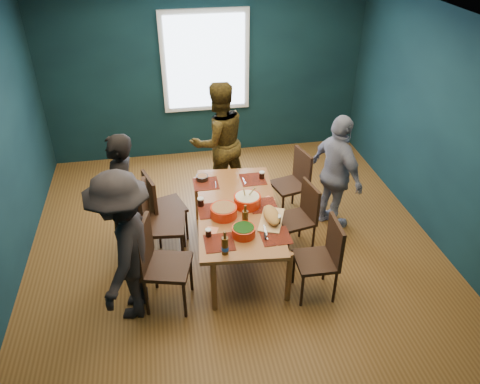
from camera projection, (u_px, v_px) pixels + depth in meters
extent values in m
cube|color=brown|center=(233.00, 241.00, 5.94)|extent=(5.00, 5.00, 0.01)
cube|color=silver|center=(231.00, 20.00, 4.48)|extent=(5.00, 5.00, 0.01)
cube|color=#103036|center=(438.00, 129.00, 5.58)|extent=(0.01, 5.00, 2.70)
cube|color=#103036|center=(206.00, 74.00, 7.28)|extent=(5.00, 0.01, 2.70)
cube|color=#103036|center=(293.00, 314.00, 3.14)|extent=(5.00, 0.01, 2.70)
cube|color=white|center=(205.00, 62.00, 7.14)|extent=(1.35, 0.06, 1.55)
cube|color=brown|center=(238.00, 210.00, 5.36)|extent=(1.07, 1.88, 0.05)
cylinder|color=brown|center=(214.00, 287.00, 4.80)|extent=(0.06, 0.06, 0.64)
cylinder|color=brown|center=(289.00, 277.00, 4.92)|extent=(0.06, 0.06, 0.64)
cylinder|color=brown|center=(197.00, 199.00, 6.18)|extent=(0.06, 0.06, 0.64)
cylinder|color=brown|center=(256.00, 193.00, 6.30)|extent=(0.06, 0.06, 0.64)
cube|color=black|center=(167.00, 207.00, 5.79)|extent=(0.53, 0.53, 0.04)
cube|color=black|center=(150.00, 194.00, 5.58)|extent=(0.16, 0.41, 0.46)
cylinder|color=black|center=(159.00, 234.00, 5.72)|extent=(0.03, 0.03, 0.43)
cylinder|color=black|center=(187.00, 225.00, 5.86)|extent=(0.03, 0.03, 0.43)
cylinder|color=black|center=(150.00, 218.00, 5.98)|extent=(0.03, 0.03, 0.43)
cylinder|color=black|center=(176.00, 211.00, 6.13)|extent=(0.03, 0.03, 0.43)
cube|color=black|center=(165.00, 225.00, 5.40)|extent=(0.51, 0.51, 0.04)
cube|color=black|center=(144.00, 206.00, 5.24)|extent=(0.10, 0.46, 0.51)
cylinder|color=black|center=(148.00, 254.00, 5.36)|extent=(0.04, 0.04, 0.47)
cylinder|color=black|center=(183.00, 252.00, 5.39)|extent=(0.04, 0.04, 0.47)
cylinder|color=black|center=(151.00, 233.00, 5.70)|extent=(0.04, 0.04, 0.47)
cylinder|color=black|center=(184.00, 231.00, 5.72)|extent=(0.04, 0.04, 0.47)
cube|color=black|center=(167.00, 267.00, 4.80)|extent=(0.57, 0.57, 0.04)
cube|color=black|center=(144.00, 245.00, 4.66)|extent=(0.16, 0.46, 0.51)
cylinder|color=black|center=(146.00, 298.00, 4.78)|extent=(0.04, 0.04, 0.47)
cylinder|color=black|center=(185.00, 300.00, 4.76)|extent=(0.04, 0.04, 0.47)
cylinder|color=black|center=(155.00, 271.00, 5.12)|extent=(0.04, 0.04, 0.47)
cylinder|color=black|center=(191.00, 273.00, 5.09)|extent=(0.04, 0.04, 0.47)
cube|color=black|center=(289.00, 186.00, 6.22)|extent=(0.50, 0.50, 0.04)
cube|color=black|center=(303.00, 167.00, 6.15)|extent=(0.14, 0.41, 0.45)
cylinder|color=black|center=(283.00, 210.00, 6.15)|extent=(0.03, 0.03, 0.42)
cylinder|color=black|center=(306.00, 204.00, 6.27)|extent=(0.03, 0.03, 0.42)
cylinder|color=black|center=(270.00, 196.00, 6.42)|extent=(0.03, 0.03, 0.42)
cylinder|color=black|center=(293.00, 191.00, 6.54)|extent=(0.03, 0.03, 0.42)
cube|color=black|center=(296.00, 220.00, 5.61)|extent=(0.46, 0.46, 0.04)
cube|color=black|center=(310.00, 200.00, 5.53)|extent=(0.11, 0.39, 0.43)
cylinder|color=black|center=(288.00, 246.00, 5.54)|extent=(0.03, 0.03, 0.40)
cylinder|color=black|center=(313.00, 239.00, 5.65)|extent=(0.03, 0.03, 0.40)
cylinder|color=black|center=(276.00, 230.00, 5.81)|extent=(0.03, 0.03, 0.40)
cylinder|color=black|center=(300.00, 224.00, 5.91)|extent=(0.03, 0.03, 0.40)
cube|color=black|center=(316.00, 261.00, 4.94)|extent=(0.43, 0.43, 0.04)
cube|color=black|center=(335.00, 241.00, 4.83)|extent=(0.05, 0.42, 0.46)
cylinder|color=black|center=(302.00, 291.00, 4.90)|extent=(0.03, 0.03, 0.43)
cylinder|color=black|center=(335.00, 287.00, 4.95)|extent=(0.03, 0.03, 0.43)
cylinder|color=black|center=(294.00, 268.00, 5.20)|extent=(0.03, 0.03, 0.43)
cylinder|color=black|center=(325.00, 265.00, 5.24)|extent=(0.03, 0.03, 0.43)
imported|color=black|center=(122.00, 198.00, 5.34)|extent=(0.51, 0.65, 1.58)
imported|color=black|center=(219.00, 142.00, 6.42)|extent=(0.98, 0.85, 1.70)
imported|color=silver|center=(337.00, 174.00, 5.82)|extent=(0.64, 0.98, 1.55)
imported|color=black|center=(124.00, 248.00, 4.53)|extent=(0.84, 1.18, 1.66)
cylinder|color=red|center=(224.00, 212.00, 5.19)|extent=(0.30, 0.30, 0.12)
cylinder|color=#5D8E33|center=(224.00, 208.00, 5.16)|extent=(0.26, 0.26, 0.02)
cylinder|color=red|center=(247.00, 201.00, 5.36)|extent=(0.31, 0.31, 0.12)
cylinder|color=beige|center=(247.00, 197.00, 5.33)|extent=(0.27, 0.27, 0.02)
cylinder|color=tan|center=(251.00, 193.00, 5.31)|extent=(0.09, 0.17, 0.25)
cylinder|color=tan|center=(245.00, 194.00, 5.30)|extent=(0.08, 0.18, 0.25)
cylinder|color=red|center=(244.00, 231.00, 4.90)|extent=(0.25, 0.25, 0.10)
cylinder|color=#144110|center=(244.00, 228.00, 4.87)|extent=(0.22, 0.22, 0.02)
cube|color=tan|center=(271.00, 220.00, 5.14)|extent=(0.39, 0.52, 0.02)
ellipsoid|color=#B67B41|center=(272.00, 215.00, 5.11)|extent=(0.29, 0.41, 0.11)
cube|color=silver|center=(265.00, 230.00, 4.96)|extent=(0.05, 0.19, 0.00)
cylinder|color=black|center=(265.00, 236.00, 4.87)|extent=(0.03, 0.10, 0.02)
sphere|color=#266116|center=(274.00, 220.00, 5.02)|extent=(0.03, 0.03, 0.03)
sphere|color=#266116|center=(272.00, 215.00, 5.10)|extent=(0.03, 0.03, 0.03)
sphere|color=#266116|center=(269.00, 209.00, 5.19)|extent=(0.03, 0.03, 0.03)
cylinder|color=black|center=(202.00, 178.00, 5.85)|extent=(0.15, 0.15, 0.06)
cylinder|color=#5D8E33|center=(202.00, 176.00, 5.84)|extent=(0.13, 0.13, 0.02)
cylinder|color=#4A2B0D|center=(225.00, 246.00, 4.63)|extent=(0.07, 0.07, 0.20)
cylinder|color=#4A2B0D|center=(225.00, 235.00, 4.55)|extent=(0.03, 0.03, 0.08)
cylinder|color=#194DB2|center=(225.00, 248.00, 4.64)|extent=(0.07, 0.07, 0.04)
cylinder|color=#4A2B0D|center=(245.00, 218.00, 5.02)|extent=(0.07, 0.07, 0.19)
cylinder|color=#4A2B0D|center=(245.00, 208.00, 4.95)|extent=(0.03, 0.03, 0.07)
cylinder|color=black|center=(208.00, 233.00, 4.89)|extent=(0.06, 0.06, 0.09)
cylinder|color=silver|center=(208.00, 230.00, 4.87)|extent=(0.07, 0.07, 0.01)
cylinder|color=black|center=(277.00, 220.00, 5.07)|extent=(0.07, 0.07, 0.11)
cylinder|color=silver|center=(278.00, 216.00, 5.04)|extent=(0.08, 0.08, 0.02)
cylinder|color=black|center=(262.00, 175.00, 5.88)|extent=(0.07, 0.07, 0.09)
cylinder|color=silver|center=(262.00, 172.00, 5.86)|extent=(0.07, 0.07, 0.01)
cylinder|color=black|center=(201.00, 202.00, 5.36)|extent=(0.07, 0.07, 0.10)
cylinder|color=silver|center=(201.00, 199.00, 5.34)|extent=(0.08, 0.08, 0.02)
cube|color=#EA8562|center=(268.00, 199.00, 5.50)|extent=(0.16, 0.16, 0.00)
cube|color=#EA8562|center=(212.00, 230.00, 5.00)|extent=(0.16, 0.16, 0.00)
cube|color=#EA8562|center=(279.00, 240.00, 4.86)|extent=(0.19, 0.19, 0.00)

